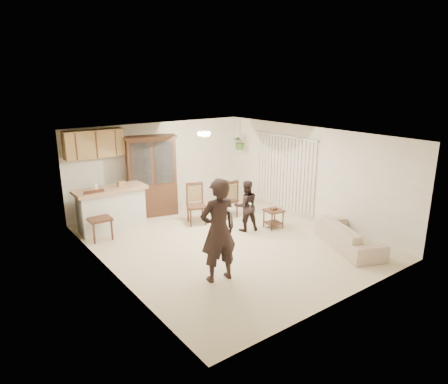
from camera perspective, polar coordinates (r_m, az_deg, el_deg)
floor at (r=9.46m, az=0.41°, el=-7.06°), size 6.50×6.50×0.00m
ceiling at (r=8.79m, az=0.44°, el=8.11°), size 5.50×6.50×0.02m
wall_back at (r=11.73m, az=-9.20°, el=3.71°), size 5.50×0.02×2.50m
wall_front at (r=6.87m, az=17.04°, el=-5.70°), size 5.50×0.02×2.50m
wall_left at (r=7.78m, az=-16.00°, el=-3.05°), size 0.02×6.50×2.50m
wall_right at (r=10.87m, az=12.09°, el=2.59°), size 0.02×6.50×2.50m
breakfast_bar at (r=10.41m, az=-15.74°, el=-2.57°), size 1.60×0.55×1.00m
bar_top at (r=10.25m, az=-15.97°, el=0.35°), size 1.75×0.70×0.08m
upper_cabinets at (r=10.68m, az=-18.05°, el=6.57°), size 1.50×0.34×0.70m
vertical_blinds at (r=11.47m, az=8.56°, el=2.69°), size 0.06×2.30×2.10m
ceiling_fixture at (r=9.89m, az=-2.86°, el=8.39°), size 0.36×0.36×0.20m
hanging_plant at (r=12.16m, az=2.29°, el=7.21°), size 0.43×0.37×0.48m
plant_cord at (r=12.11m, az=2.31°, el=8.73°), size 0.01×0.01×0.65m
sofa at (r=9.44m, az=17.49°, el=-5.50°), size 1.41×2.01×0.73m
adult at (r=7.43m, az=-0.81°, el=-6.22°), size 0.71×0.52×1.80m
child at (r=9.91m, az=3.16°, el=-1.83°), size 0.79×0.71×1.35m
china_hutch at (r=11.14m, az=-10.29°, el=2.17°), size 1.50×0.88×2.21m
side_table at (r=10.29m, az=7.06°, el=-3.77°), size 0.48×0.48×0.53m
chair_bar at (r=9.93m, az=-17.32°, el=-4.67°), size 0.52×0.52×1.16m
chair_hutch_left at (r=10.51m, az=-3.94°, el=-2.94°), size 0.61×0.61×1.07m
chair_hutch_right at (r=11.01m, az=0.46°, el=-2.04°), size 0.48×0.48×1.05m
controller_adult at (r=6.82m, az=0.99°, el=-2.63°), size 0.08×0.18×0.05m
controller_child at (r=9.61m, az=3.76°, el=-1.68°), size 0.07×0.12×0.03m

